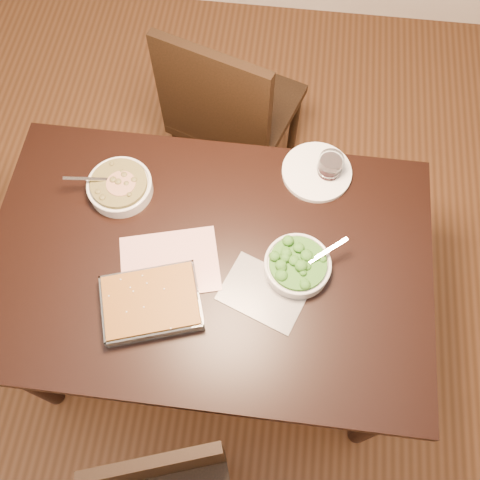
# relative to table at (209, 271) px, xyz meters

# --- Properties ---
(ground) EXTENTS (4.00, 4.00, 0.00)m
(ground) POSITION_rel_table_xyz_m (0.00, 0.00, -0.65)
(ground) COLOR #472914
(ground) RESTS_ON ground
(room) EXTENTS (4.04, 4.04, 2.72)m
(room) POSITION_rel_table_xyz_m (0.00, 0.00, 1.06)
(room) COLOR beige
(room) RESTS_ON ground
(table) EXTENTS (1.40, 0.90, 0.75)m
(table) POSITION_rel_table_xyz_m (0.00, 0.00, 0.00)
(table) COLOR black
(table) RESTS_ON ground
(magazine_a) EXTENTS (0.35, 0.29, 0.01)m
(magazine_a) POSITION_rel_table_xyz_m (-0.11, -0.03, 0.10)
(magazine_a) COLOR #9F2D2F
(magazine_a) RESTS_ON table
(magazine_b) EXTENTS (0.29, 0.25, 0.00)m
(magazine_b) POSITION_rel_table_xyz_m (0.19, -0.09, 0.10)
(magazine_b) COLOR #25252C
(magazine_b) RESTS_ON table
(coaster) EXTENTS (0.12, 0.12, 0.00)m
(coaster) POSITION_rel_table_xyz_m (0.36, 0.36, 0.10)
(coaster) COLOR white
(coaster) RESTS_ON table
(stew_bowl) EXTENTS (0.23, 0.21, 0.08)m
(stew_bowl) POSITION_rel_table_xyz_m (-0.32, 0.21, 0.12)
(stew_bowl) COLOR silver
(stew_bowl) RESTS_ON table
(broccoli_bowl) EXTENTS (0.21, 0.21, 0.08)m
(broccoli_bowl) POSITION_rel_table_xyz_m (0.28, 0.00, 0.12)
(broccoli_bowl) COLOR silver
(broccoli_bowl) RESTS_ON table
(baking_dish) EXTENTS (0.34, 0.29, 0.05)m
(baking_dish) POSITION_rel_table_xyz_m (-0.14, -0.17, 0.12)
(baking_dish) COLOR silver
(baking_dish) RESTS_ON table
(wine_tumbler) EXTENTS (0.08, 0.08, 0.09)m
(wine_tumbler) POSITION_rel_table_xyz_m (0.36, 0.36, 0.15)
(wine_tumbler) COLOR black
(wine_tumbler) RESTS_ON coaster
(dinner_plate) EXTENTS (0.23, 0.23, 0.02)m
(dinner_plate) POSITION_rel_table_xyz_m (0.32, 0.36, 0.10)
(dinner_plate) COLOR white
(dinner_plate) RESTS_ON table
(chair_far) EXTENTS (0.58, 0.58, 0.97)m
(chair_far) POSITION_rel_table_xyz_m (-0.04, 0.75, -0.11)
(chair_far) COLOR black
(chair_far) RESTS_ON ground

